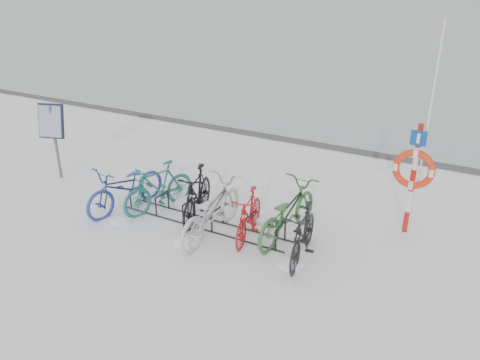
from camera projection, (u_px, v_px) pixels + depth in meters
ground at (203, 224)px, 9.97m from camera, size 900.00×900.00×0.00m
quay_edge at (307, 143)px, 14.68m from camera, size 400.00×0.25×0.10m
bike_rack at (203, 216)px, 9.90m from camera, size 4.00×0.48×0.46m
info_board at (52, 126)px, 11.71m from camera, size 0.70×0.45×1.97m
lifebuoy_station at (414, 169)px, 9.07m from camera, size 0.81×0.23×4.20m
bike_0 at (126, 186)px, 10.45m from camera, size 1.07×2.21×1.11m
bike_1 at (158, 186)px, 10.43m from camera, size 1.03×1.92×1.11m
bike_2 at (197, 193)px, 10.01m from camera, size 1.09×2.01×1.16m
bike_3 at (211, 208)px, 9.35m from camera, size 0.86×2.28×1.18m
bike_4 at (249, 214)px, 9.33m from camera, size 0.79×1.73×1.00m
bike_5 at (287, 210)px, 9.32m from camera, size 0.95×2.23×1.14m
bike_6 at (303, 233)px, 8.59m from camera, size 0.73×1.80×1.05m
snow_drifts at (193, 227)px, 9.83m from camera, size 5.51×2.02×0.23m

